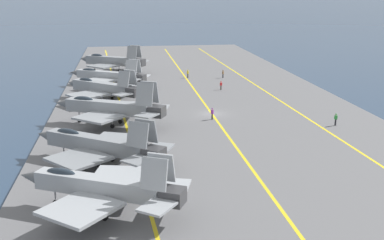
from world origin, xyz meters
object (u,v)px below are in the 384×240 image
parked_jet_second (102,187)px  parked_jet_sixth (108,75)px  crew_brown_vest (223,74)px  crew_green_vest (336,119)px  crew_purple_vest (212,113)px  parked_jet_fifth (103,88)px  crew_red_vest (221,85)px  parked_jet_seventh (112,61)px  parked_jet_third (99,145)px  parked_jet_fourth (110,107)px  crew_yellow_vest (188,73)px

parked_jet_second → parked_jet_sixth: parked_jet_second is taller
crew_brown_vest → crew_green_vest: 39.72m
crew_brown_vest → parked_jet_second: bearing=159.2°
crew_purple_vest → parked_jet_fifth: bearing=48.0°
parked_jet_sixth → crew_red_vest: parked_jet_sixth is taller
parked_jet_seventh → crew_red_vest: size_ratio=9.75×
parked_jet_third → parked_jet_sixth: bearing=-0.0°
parked_jet_second → crew_purple_vest: size_ratio=8.90×
parked_jet_fifth → parked_jet_seventh: 28.57m
parked_jet_second → parked_jet_third: bearing=3.6°
parked_jet_fourth → parked_jet_sixth: size_ratio=1.01×
crew_brown_vest → crew_red_vest: bearing=166.5°
parked_jet_sixth → parked_jet_seventh: bearing=-2.2°
parked_jet_fifth → crew_yellow_vest: parked_jet_fifth is taller
parked_jet_fourth → crew_brown_vest: 41.52m
crew_red_vest → parked_jet_fourth: bearing=136.9°
parked_jet_third → parked_jet_second: bearing=-176.4°
crew_yellow_vest → parked_jet_sixth: bearing=111.5°
parked_jet_sixth → crew_brown_vest: 25.11m
parked_jet_fourth → crew_red_vest: 30.08m
parked_jet_third → crew_green_vest: bearing=-71.8°
parked_jet_second → parked_jet_sixth: size_ratio=0.94×
parked_jet_third → crew_yellow_vest: bearing=-18.4°
parked_jet_third → parked_jet_fourth: (15.40, -0.98, 0.43)m
crew_brown_vest → crew_red_vest: (-12.28, 2.96, -0.03)m
parked_jet_seventh → crew_green_vest: size_ratio=9.24×
parked_jet_second → parked_jet_fifth: parked_jet_second is taller
parked_jet_fourth → parked_jet_seventh: (44.46, 0.38, 0.05)m
crew_brown_vest → crew_red_vest: 12.63m
parked_jet_seventh → crew_yellow_vest: parked_jet_seventh is taller
parked_jet_third → parked_jet_fifth: 31.32m
parked_jet_second → parked_jet_fifth: bearing=1.8°
parked_jet_fifth → parked_jet_seventh: bearing=-2.4°
parked_jet_sixth → parked_jet_third: bearing=180.0°
parked_jet_fourth → crew_yellow_vest: size_ratio=9.31×
parked_jet_seventh → parked_jet_second: bearing=-179.9°
parked_jet_fifth → parked_jet_fourth: bearing=-174.4°
parked_jet_sixth → crew_purple_vest: bearing=-150.0°
parked_jet_fifth → crew_green_vest: parked_jet_fifth is taller
parked_jet_fifth → crew_brown_vest: 31.03m
parked_jet_third → crew_purple_vest: parked_jet_third is taller
crew_green_vest → crew_yellow_vest: size_ratio=0.99×
parked_jet_fourth → parked_jet_fifth: parked_jet_fourth is taller
parked_jet_sixth → parked_jet_seventh: size_ratio=1.01×
crew_brown_vest → crew_green_vest: crew_green_vest is taller
parked_jet_third → crew_purple_vest: (16.48, -15.91, -1.27)m
crew_green_vest → crew_red_vest: size_ratio=1.06×
parked_jet_second → parked_jet_seventh: (72.48, 0.19, 0.17)m
parked_jet_fifth → parked_jet_third: bearing=-179.0°
crew_yellow_vest → crew_red_vest: crew_yellow_vest is taller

